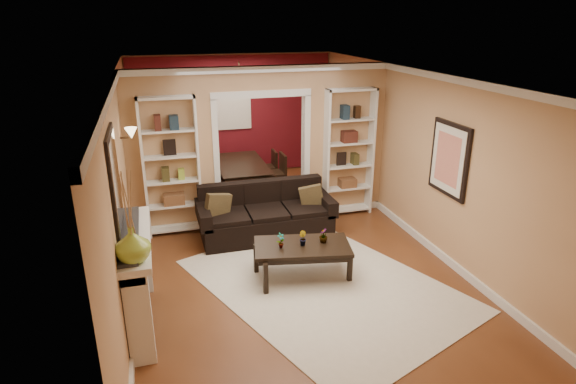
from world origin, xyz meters
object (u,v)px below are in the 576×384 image
object	(u,v)px
coffee_table	(302,261)
fireplace	(141,280)
dining_table	(243,178)
sofa	(266,212)
bookshelf_right	(348,153)
bookshelf_left	(171,167)

from	to	relation	value
coffee_table	fireplace	distance (m)	2.22
coffee_table	dining_table	size ratio (longest dim) A/B	0.73
sofa	bookshelf_right	size ratio (longest dim) A/B	0.96
sofa	fireplace	world-z (taller)	fireplace
bookshelf_right	sofa	bearing A→B (deg)	-160.89
coffee_table	dining_table	bearing A→B (deg)	103.03
sofa	bookshelf_right	world-z (taller)	bookshelf_right
coffee_table	fireplace	bearing A→B (deg)	-155.50
dining_table	bookshelf_right	bearing A→B (deg)	-135.35
coffee_table	fireplace	xyz separation A→B (m)	(-2.13, -0.51, 0.33)
sofa	coffee_table	xyz separation A→B (m)	(0.17, -1.44, -0.18)
bookshelf_left	bookshelf_right	world-z (taller)	same
coffee_table	bookshelf_left	bearing A→B (deg)	139.37
sofa	coffee_table	distance (m)	1.47
fireplace	dining_table	size ratio (longest dim) A/B	0.95
bookshelf_left	fireplace	xyz separation A→B (m)	(-0.54, -2.53, -0.57)
bookshelf_right	coffee_table	bearing A→B (deg)	-126.66
bookshelf_left	bookshelf_right	distance (m)	3.10
bookshelf_left	fireplace	distance (m)	2.65
sofa	coffee_table	size ratio (longest dim) A/B	1.69
fireplace	bookshelf_right	bearing A→B (deg)	34.80
bookshelf_left	fireplace	world-z (taller)	bookshelf_left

